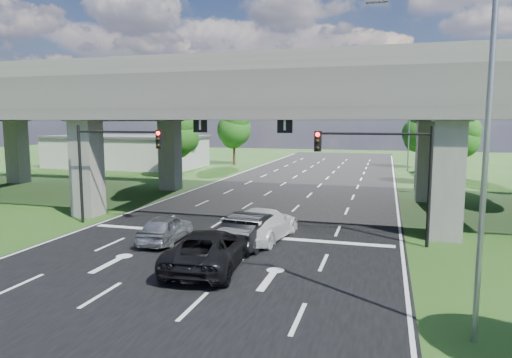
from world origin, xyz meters
The scene contains 19 objects.
ground centered at (0.00, 0.00, 0.00)m, with size 160.00×160.00×0.00m, color #234416.
road centered at (0.00, 10.00, 0.01)m, with size 18.00×120.00×0.03m, color black.
overpass centered at (0.00, 12.00, 7.92)m, with size 80.00×15.00×10.00m.
warehouse centered at (-26.00, 35.00, 2.00)m, with size 20.00×10.00×4.00m, color #9E9E99.
signal_right centered at (7.82, 3.94, 4.19)m, with size 5.76×0.54×6.00m.
signal_left centered at (-7.82, 3.94, 4.19)m, with size 5.76×0.54×6.00m.
streetlight_near centered at (10.10, -6.00, 5.85)m, with size 3.38×0.25×10.00m.
streetlight_far centered at (10.10, 24.00, 5.85)m, with size 3.38×0.25×10.00m.
streetlight_beyond centered at (10.10, 40.00, 5.85)m, with size 3.38×0.25×10.00m.
tree_left_near centered at (-13.95, 26.00, 4.82)m, with size 4.50×4.50×7.80m.
tree_left_mid centered at (-16.95, 34.00, 4.17)m, with size 3.91×3.90×6.76m.
tree_left_far centered at (-12.95, 42.00, 5.14)m, with size 4.80×4.80×8.32m.
tree_right_near centered at (13.05, 28.00, 4.50)m, with size 4.20×4.20×7.28m.
tree_right_mid centered at (16.05, 36.00, 4.17)m, with size 3.91×3.90×6.76m.
tree_right_far centered at (12.05, 44.00, 4.82)m, with size 4.50×4.50×7.80m.
car_silver centered at (-2.90, 1.20, 0.75)m, with size 1.69×4.20×1.43m, color #9EA1A5.
car_dark centered at (1.59, 1.92, 0.87)m, with size 1.77×5.08×1.68m, color black.
car_white centered at (1.80, 3.00, 0.87)m, with size 2.36×5.79×1.68m, color silver.
car_trailing centered at (0.84, -2.07, 0.86)m, with size 2.75×5.95×1.65m, color black.
Camera 1 is at (7.90, -19.58, 6.25)m, focal length 32.00 mm.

